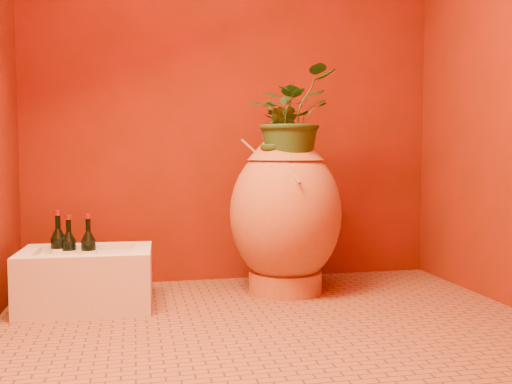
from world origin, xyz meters
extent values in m
plane|color=brown|center=(0.00, 0.00, 0.00)|extent=(2.50, 2.50, 0.00)
cube|color=#5A1E05|center=(0.00, 1.00, 1.25)|extent=(2.50, 0.02, 2.50)
cylinder|color=#B36032|center=(0.21, 0.60, 0.06)|extent=(0.49, 0.49, 0.12)
ellipsoid|color=#B36032|center=(0.21, 0.60, 0.44)|extent=(0.75, 0.75, 0.78)
cone|color=#B36032|center=(0.21, 0.60, 0.80)|extent=(0.51, 0.51, 0.12)
torus|color=#B36032|center=(0.21, 0.60, 0.87)|extent=(0.31, 0.31, 0.05)
cylinder|color=olive|center=(0.13, 0.55, 0.69)|extent=(0.31, 0.32, 0.34)
cylinder|color=olive|center=(0.19, 0.48, 0.72)|extent=(0.03, 0.40, 0.20)
cylinder|color=olive|center=(0.31, 0.52, 0.74)|extent=(0.09, 0.33, 0.22)
cube|color=beige|center=(-0.85, 0.49, 0.13)|extent=(0.66, 0.46, 0.27)
cube|color=beige|center=(-0.85, 0.67, 0.28)|extent=(0.64, 0.11, 0.03)
cube|color=beige|center=(-0.85, 0.32, 0.28)|extent=(0.64, 0.11, 0.03)
cube|color=beige|center=(-1.13, 0.49, 0.28)|extent=(0.09, 0.27, 0.03)
cube|color=beige|center=(-0.57, 0.49, 0.28)|extent=(0.09, 0.27, 0.03)
cylinder|color=black|center=(-0.94, 0.56, 0.25)|extent=(0.07, 0.07, 0.17)
cone|color=black|center=(-0.94, 0.56, 0.36)|extent=(0.07, 0.07, 0.05)
cylinder|color=black|center=(-0.94, 0.56, 0.41)|extent=(0.02, 0.02, 0.07)
cylinder|color=maroon|center=(-0.94, 0.56, 0.45)|extent=(0.03, 0.03, 0.02)
cylinder|color=silver|center=(-0.94, 0.56, 0.25)|extent=(0.07, 0.07, 0.07)
cylinder|color=black|center=(-0.84, 0.52, 0.25)|extent=(0.07, 0.07, 0.17)
cone|color=black|center=(-0.84, 0.52, 0.36)|extent=(0.07, 0.07, 0.05)
cylinder|color=black|center=(-0.84, 0.52, 0.42)|extent=(0.02, 0.02, 0.07)
cylinder|color=maroon|center=(-0.84, 0.52, 0.46)|extent=(0.03, 0.03, 0.02)
cylinder|color=silver|center=(-0.84, 0.52, 0.25)|extent=(0.08, 0.08, 0.08)
cylinder|color=black|center=(-0.99, 0.57, 0.26)|extent=(0.08, 0.08, 0.18)
cone|color=black|center=(-0.99, 0.57, 0.37)|extent=(0.08, 0.08, 0.05)
cylinder|color=black|center=(-0.99, 0.57, 0.43)|extent=(0.03, 0.03, 0.07)
cylinder|color=maroon|center=(-0.99, 0.57, 0.48)|extent=(0.03, 0.03, 0.03)
cylinder|color=silver|center=(-0.99, 0.57, 0.26)|extent=(0.08, 0.08, 0.08)
cylinder|color=#AD6C28|center=(0.27, 0.93, 0.88)|extent=(0.02, 0.14, 0.02)
cylinder|color=#AD6C28|center=(0.27, 0.86, 0.84)|extent=(0.02, 0.02, 0.08)
torus|color=#AD6C28|center=(0.27, 0.93, 0.93)|extent=(0.07, 0.01, 0.07)
cylinder|color=#AD6C28|center=(0.27, 0.93, 0.90)|extent=(0.01, 0.01, 0.05)
imported|color=#234A1A|center=(0.23, 0.58, 0.97)|extent=(0.65, 0.65, 0.55)
imported|color=#234A1A|center=(0.15, 0.53, 0.85)|extent=(0.24, 0.22, 0.36)
camera|label=1|loc=(-0.61, -2.45, 0.78)|focal=40.00mm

